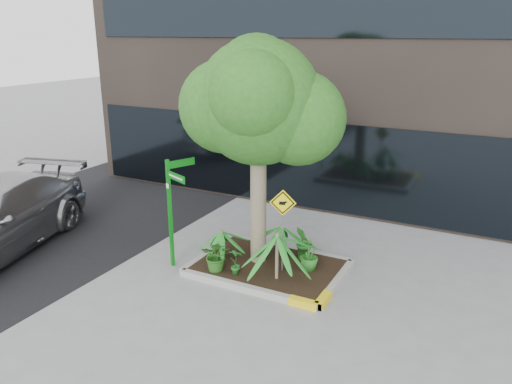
% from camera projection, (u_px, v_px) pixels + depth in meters
% --- Properties ---
extents(ground, '(80.00, 80.00, 0.00)m').
position_uv_depth(ground, '(255.00, 274.00, 11.14)').
color(ground, gray).
rests_on(ground, ground).
extents(asphalt_road, '(7.00, 80.00, 0.01)m').
position_uv_depth(asphalt_road, '(49.00, 224.00, 13.99)').
color(asphalt_road, black).
rests_on(asphalt_road, ground).
extents(planter, '(3.35, 2.36, 0.15)m').
position_uv_depth(planter, '(269.00, 267.00, 11.24)').
color(planter, '#9E9E99').
rests_on(planter, ground).
extents(tree, '(3.43, 3.04, 5.15)m').
position_uv_depth(tree, '(259.00, 102.00, 10.41)').
color(tree, gray).
rests_on(tree, ground).
extents(palm_front, '(1.17, 1.17, 1.30)m').
position_uv_depth(palm_front, '(277.00, 236.00, 10.34)').
color(palm_front, gray).
rests_on(palm_front, ground).
extents(palm_left, '(0.78, 0.78, 0.87)m').
position_uv_depth(palm_left, '(222.00, 232.00, 11.40)').
color(palm_left, gray).
rests_on(palm_left, ground).
extents(palm_back, '(0.82, 0.82, 0.91)m').
position_uv_depth(palm_back, '(282.00, 227.00, 11.62)').
color(palm_back, gray).
rests_on(palm_back, ground).
extents(shrub_a, '(0.82, 0.82, 0.72)m').
position_uv_depth(shrub_a, '(217.00, 255.00, 10.88)').
color(shrub_a, '#235B1A').
rests_on(shrub_a, planter).
extents(shrub_b, '(0.57, 0.57, 0.73)m').
position_uv_depth(shrub_b, '(309.00, 254.00, 10.92)').
color(shrub_b, '#277021').
rests_on(shrub_b, planter).
extents(shrub_c, '(0.34, 0.34, 0.61)m').
position_uv_depth(shrub_c, '(236.00, 261.00, 10.72)').
color(shrub_c, '#206720').
rests_on(shrub_c, planter).
extents(shrub_d, '(0.58, 0.58, 0.82)m').
position_uv_depth(shrub_d, '(304.00, 243.00, 11.39)').
color(shrub_d, '#1F621C').
rests_on(shrub_d, planter).
extents(street_sign_post, '(0.69, 0.93, 2.52)m').
position_uv_depth(street_sign_post, '(172.00, 202.00, 11.07)').
color(street_sign_post, '#0B7E16').
rests_on(street_sign_post, ground).
extents(cattle_sign, '(0.55, 0.20, 1.86)m').
position_uv_depth(cattle_sign, '(283.00, 217.00, 10.61)').
color(cattle_sign, slate).
rests_on(cattle_sign, ground).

